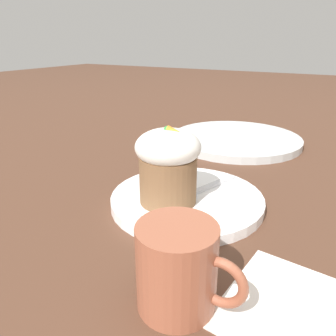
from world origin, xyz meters
The scene contains 7 objects.
ground_plane centered at (0.00, 0.00, 0.00)m, with size 4.00×4.00×0.00m, color #513323.
dessert_plate centered at (0.00, 0.00, 0.01)m, with size 0.21×0.21×0.01m.
carrot_cake centered at (-0.01, -0.03, 0.07)m, with size 0.08×0.08×0.10m.
spoon centered at (0.01, 0.01, 0.02)m, with size 0.06×0.12×0.01m.
coffee_cup centered at (0.08, -0.17, 0.04)m, with size 0.10×0.07×0.08m.
side_plate centered at (-0.03, 0.32, 0.01)m, with size 0.28×0.28×0.02m.
paper_napkin centered at (0.18, -0.13, 0.00)m, with size 0.16×0.14×0.00m.
Camera 1 is at (0.18, -0.37, 0.22)m, focal length 35.00 mm.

